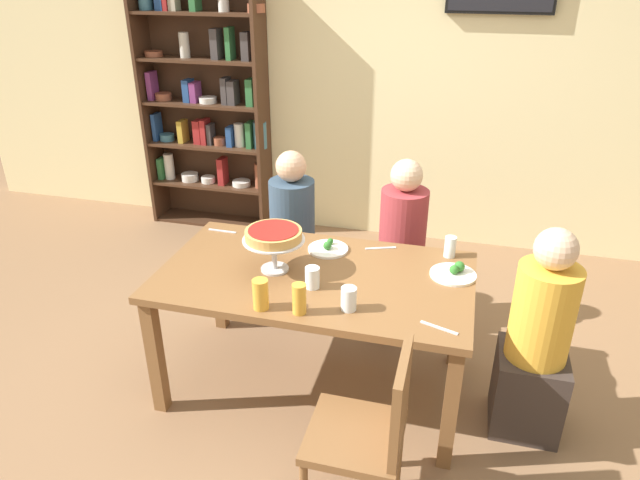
{
  "coord_description": "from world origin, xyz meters",
  "views": [
    {
      "loc": [
        0.7,
        -2.54,
        2.24
      ],
      "look_at": [
        0.0,
        0.1,
        0.89
      ],
      "focal_mm": 32.11,
      "sensor_mm": 36.0,
      "label": 1
    }
  ],
  "objects_px": {
    "diner_far_right": "(401,256)",
    "dining_table": "(315,288)",
    "beer_glass_amber_short": "(261,294)",
    "water_glass_clear_spare": "(450,247)",
    "diner_head_east": "(536,349)",
    "salad_plate_far_diner": "(454,273)",
    "deep_dish_pizza_stand": "(274,237)",
    "cutlery_knife_far": "(222,231)",
    "beer_glass_amber_tall": "(299,299)",
    "water_glass_clear_near": "(349,299)",
    "chair_near_right": "(372,429)",
    "cutlery_fork_far": "(381,248)",
    "bookshelf": "(206,101)",
    "cutlery_knife_near": "(272,239)",
    "diner_far_left": "(293,245)",
    "water_glass_clear_far": "(312,278)",
    "salad_plate_near_diner": "(328,248)"
  },
  "relations": [
    {
      "from": "beer_glass_amber_tall",
      "to": "cutlery_knife_near",
      "type": "xyz_separation_m",
      "value": [
        -0.38,
        0.7,
        -0.07
      ]
    },
    {
      "from": "diner_far_right",
      "to": "water_glass_clear_spare",
      "type": "bearing_deg",
      "value": 37.38
    },
    {
      "from": "bookshelf",
      "to": "cutlery_knife_near",
      "type": "bearing_deg",
      "value": -55.1
    },
    {
      "from": "cutlery_knife_near",
      "to": "water_glass_clear_near",
      "type": "bearing_deg",
      "value": 155.22
    },
    {
      "from": "bookshelf",
      "to": "water_glass_clear_near",
      "type": "bearing_deg",
      "value": -52.34
    },
    {
      "from": "diner_far_left",
      "to": "beer_glass_amber_short",
      "type": "xyz_separation_m",
      "value": [
        0.21,
        -1.15,
        0.32
      ]
    },
    {
      "from": "dining_table",
      "to": "water_glass_clear_near",
      "type": "distance_m",
      "value": 0.41
    },
    {
      "from": "cutlery_knife_near",
      "to": "cutlery_knife_far",
      "type": "distance_m",
      "value": 0.33
    },
    {
      "from": "diner_head_east",
      "to": "salad_plate_far_diner",
      "type": "height_order",
      "value": "diner_head_east"
    },
    {
      "from": "salad_plate_far_diner",
      "to": "water_glass_clear_near",
      "type": "xyz_separation_m",
      "value": [
        -0.47,
        -0.46,
        0.04
      ]
    },
    {
      "from": "bookshelf",
      "to": "beer_glass_amber_tall",
      "type": "relative_size",
      "value": 14.52
    },
    {
      "from": "cutlery_knife_far",
      "to": "beer_glass_amber_tall",
      "type": "bearing_deg",
      "value": 135.33
    },
    {
      "from": "dining_table",
      "to": "bookshelf",
      "type": "bearing_deg",
      "value": 127.31
    },
    {
      "from": "bookshelf",
      "to": "diner_far_left",
      "type": "height_order",
      "value": "bookshelf"
    },
    {
      "from": "water_glass_clear_far",
      "to": "water_glass_clear_spare",
      "type": "bearing_deg",
      "value": 38.73
    },
    {
      "from": "diner_far_right",
      "to": "chair_near_right",
      "type": "relative_size",
      "value": 1.32
    },
    {
      "from": "bookshelf",
      "to": "water_glass_clear_near",
      "type": "relative_size",
      "value": 18.93
    },
    {
      "from": "diner_head_east",
      "to": "deep_dish_pizza_stand",
      "type": "distance_m",
      "value": 1.44
    },
    {
      "from": "water_glass_clear_near",
      "to": "water_glass_clear_spare",
      "type": "relative_size",
      "value": 0.99
    },
    {
      "from": "cutlery_fork_far",
      "to": "salad_plate_near_diner",
      "type": "bearing_deg",
      "value": -2.18
    },
    {
      "from": "deep_dish_pizza_stand",
      "to": "cutlery_knife_far",
      "type": "xyz_separation_m",
      "value": [
        -0.47,
        0.37,
        -0.19
      ]
    },
    {
      "from": "diner_far_left",
      "to": "diner_far_right",
      "type": "relative_size",
      "value": 1.0
    },
    {
      "from": "dining_table",
      "to": "diner_far_right",
      "type": "bearing_deg",
      "value": 65.1
    },
    {
      "from": "water_glass_clear_near",
      "to": "diner_far_right",
      "type": "bearing_deg",
      "value": 83.59
    },
    {
      "from": "salad_plate_far_diner",
      "to": "dining_table",
      "type": "bearing_deg",
      "value": -166.71
    },
    {
      "from": "chair_near_right",
      "to": "cutlery_fork_far",
      "type": "relative_size",
      "value": 4.83
    },
    {
      "from": "bookshelf",
      "to": "cutlery_knife_far",
      "type": "height_order",
      "value": "bookshelf"
    },
    {
      "from": "beer_glass_amber_tall",
      "to": "beer_glass_amber_short",
      "type": "distance_m",
      "value": 0.19
    },
    {
      "from": "beer_glass_amber_tall",
      "to": "diner_head_east",
      "type": "bearing_deg",
      "value": 17.47
    },
    {
      "from": "salad_plate_near_diner",
      "to": "water_glass_clear_spare",
      "type": "height_order",
      "value": "water_glass_clear_spare"
    },
    {
      "from": "water_glass_clear_far",
      "to": "cutlery_fork_far",
      "type": "height_order",
      "value": "water_glass_clear_far"
    },
    {
      "from": "cutlery_knife_far",
      "to": "salad_plate_far_diner",
      "type": "bearing_deg",
      "value": 173.47
    },
    {
      "from": "dining_table",
      "to": "diner_far_right",
      "type": "xyz_separation_m",
      "value": [
        0.37,
        0.79,
        -0.16
      ]
    },
    {
      "from": "cutlery_knife_near",
      "to": "cutlery_fork_far",
      "type": "xyz_separation_m",
      "value": [
        0.64,
        0.05,
        0.0
      ]
    },
    {
      "from": "beer_glass_amber_tall",
      "to": "water_glass_clear_near",
      "type": "relative_size",
      "value": 1.3
    },
    {
      "from": "dining_table",
      "to": "salad_plate_near_diner",
      "type": "distance_m",
      "value": 0.3
    },
    {
      "from": "salad_plate_near_diner",
      "to": "cutlery_fork_far",
      "type": "distance_m",
      "value": 0.3
    },
    {
      "from": "diner_head_east",
      "to": "cutlery_fork_far",
      "type": "xyz_separation_m",
      "value": [
        -0.86,
        0.4,
        0.25
      ]
    },
    {
      "from": "beer_glass_amber_short",
      "to": "water_glass_clear_spare",
      "type": "distance_m",
      "value": 1.14
    },
    {
      "from": "salad_plate_far_diner",
      "to": "diner_head_east",
      "type": "bearing_deg",
      "value": -23.97
    },
    {
      "from": "diner_far_right",
      "to": "dining_table",
      "type": "bearing_deg",
      "value": -24.9
    },
    {
      "from": "beer_glass_amber_short",
      "to": "cutlery_knife_far",
      "type": "bearing_deg",
      "value": 125.33
    },
    {
      "from": "dining_table",
      "to": "beer_glass_amber_short",
      "type": "height_order",
      "value": "beer_glass_amber_short"
    },
    {
      "from": "dining_table",
      "to": "cutlery_knife_near",
      "type": "height_order",
      "value": "cutlery_knife_near"
    },
    {
      "from": "water_glass_clear_near",
      "to": "water_glass_clear_far",
      "type": "xyz_separation_m",
      "value": [
        -0.22,
        0.15,
        -0.0
      ]
    },
    {
      "from": "water_glass_clear_far",
      "to": "cutlery_fork_far",
      "type": "xyz_separation_m",
      "value": [
        0.26,
        0.52,
        -0.05
      ]
    },
    {
      "from": "diner_far_right",
      "to": "beer_glass_amber_short",
      "type": "distance_m",
      "value": 1.33
    },
    {
      "from": "chair_near_right",
      "to": "cutlery_knife_far",
      "type": "relative_size",
      "value": 4.83
    },
    {
      "from": "bookshelf",
      "to": "diner_head_east",
      "type": "bearing_deg",
      "value": -37.23
    },
    {
      "from": "diner_head_east",
      "to": "diner_far_right",
      "type": "relative_size",
      "value": 1.0
    }
  ]
}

